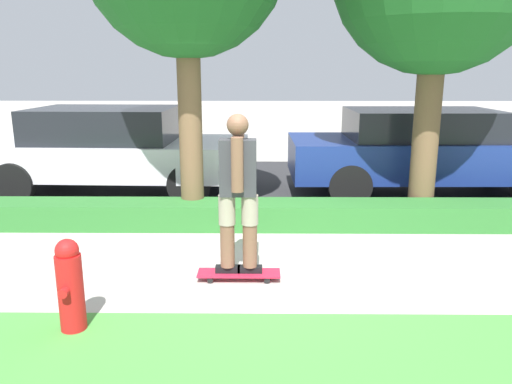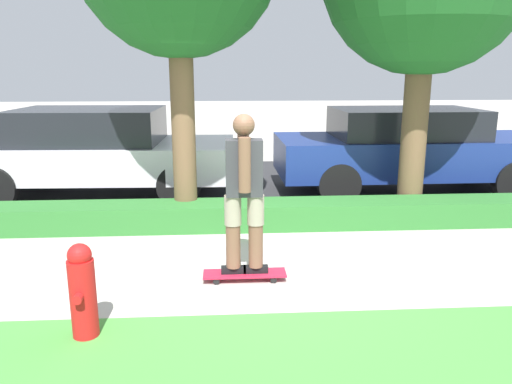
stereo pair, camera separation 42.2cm
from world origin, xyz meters
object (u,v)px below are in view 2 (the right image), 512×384
object	(u,v)px
skateboard	(245,274)
parked_car_front	(97,150)
parked_car_middle	(409,148)
fire_hydrant	(83,291)
skater_person	(244,191)

from	to	relation	value
skateboard	parked_car_front	distance (m)	4.60
skateboard	parked_car_front	size ratio (longest dim) A/B	0.19
parked_car_front	parked_car_middle	bearing A→B (deg)	0.50
fire_hydrant	skater_person	bearing A→B (deg)	37.62
skater_person	fire_hydrant	size ratio (longest dim) A/B	2.04
fire_hydrant	parked_car_front	bearing A→B (deg)	102.02
skater_person	parked_car_middle	distance (m)	4.85
skateboard	skater_person	xyz separation A→B (m)	(-0.00, -0.00, 0.90)
skater_person	parked_car_middle	bearing A→B (deg)	50.25
skater_person	parked_car_front	size ratio (longest dim) A/B	0.35
parked_car_middle	parked_car_front	bearing A→B (deg)	177.99
parked_car_middle	fire_hydrant	bearing A→B (deg)	-133.80
parked_car_front	fire_hydrant	bearing A→B (deg)	-76.21
skateboard	fire_hydrant	distance (m)	1.76
parked_car_front	parked_car_middle	xyz separation A→B (m)	(5.51, -0.12, -0.00)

